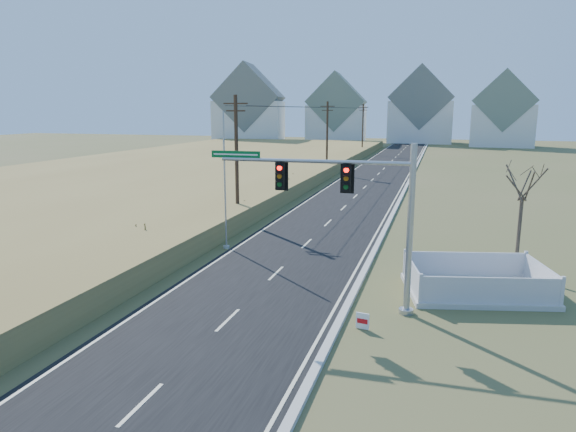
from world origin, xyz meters
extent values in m
plane|color=#4D5328|center=(0.00, 0.00, 0.00)|extent=(260.00, 260.00, 0.00)
cube|color=black|center=(0.00, 50.00, 0.03)|extent=(8.00, 180.00, 0.06)
cube|color=#B2AFA8|center=(4.15, 50.00, 0.09)|extent=(0.30, 180.00, 0.18)
cube|color=olive|center=(-24.00, 40.00, 0.65)|extent=(38.00, 110.00, 1.30)
cylinder|color=#422D1E|center=(-6.50, 15.00, 4.50)|extent=(0.26, 0.26, 9.00)
cube|color=#422D1E|center=(-6.50, 15.00, 8.40)|extent=(1.80, 0.10, 0.10)
cube|color=#422D1E|center=(-6.50, 15.00, 7.90)|extent=(1.40, 0.10, 0.10)
cylinder|color=#422D1E|center=(-6.50, 45.00, 4.50)|extent=(0.26, 0.26, 9.00)
cube|color=#422D1E|center=(-6.50, 45.00, 8.40)|extent=(1.80, 0.10, 0.10)
cube|color=#422D1E|center=(-6.50, 45.00, 7.90)|extent=(1.40, 0.10, 0.10)
cylinder|color=#422D1E|center=(-6.50, 75.00, 4.50)|extent=(0.26, 0.26, 9.00)
cube|color=#422D1E|center=(-6.50, 75.00, 8.40)|extent=(1.80, 0.10, 0.10)
cube|color=#422D1E|center=(-6.50, 75.00, 7.90)|extent=(1.40, 0.10, 0.10)
cube|color=silver|center=(-38.00, 100.00, 5.00)|extent=(17.38, 13.12, 10.00)
cube|color=slate|center=(-38.00, 100.00, 10.90)|extent=(17.69, 13.38, 16.29)
cube|color=silver|center=(-18.00, 108.00, 4.50)|extent=(14.66, 10.95, 9.00)
cube|color=slate|center=(-18.00, 108.00, 9.90)|extent=(14.93, 11.17, 14.26)
cube|color=silver|center=(2.00, 112.00, 5.00)|extent=(15.00, 10.00, 10.00)
cube|color=slate|center=(2.00, 112.00, 10.90)|extent=(15.27, 10.20, 15.27)
cube|color=silver|center=(20.00, 104.00, 4.50)|extent=(13.87, 10.31, 9.00)
cube|color=slate|center=(20.00, 104.00, 9.90)|extent=(14.12, 10.51, 13.24)
cylinder|color=#9EA0A5|center=(6.50, 0.78, 0.10)|extent=(0.58, 0.58, 0.19)
cylinder|color=#9EA0A5|center=(6.50, 0.78, 3.37)|extent=(0.25, 0.25, 6.75)
cylinder|color=#9EA0A5|center=(2.64, 0.71, 5.98)|extent=(7.71, 0.30, 0.15)
cube|color=black|center=(3.99, 0.73, 5.35)|extent=(0.35, 0.29, 1.05)
cube|color=black|center=(1.30, 0.68, 5.35)|extent=(0.35, 0.29, 1.05)
cube|color=#055923|center=(-0.63, 0.65, 6.17)|extent=(2.12, 0.08, 0.29)
cube|color=#B7B5AD|center=(9.28, 4.03, 0.11)|extent=(6.70, 5.31, 0.22)
cube|color=silver|center=(9.72, 2.21, 0.79)|extent=(5.49, 1.38, 1.12)
cube|color=silver|center=(8.85, 5.86, 0.79)|extent=(5.49, 1.38, 1.12)
cube|color=silver|center=(6.55, 3.38, 0.79)|extent=(0.94, 3.67, 1.12)
cube|color=silver|center=(12.02, 4.68, 0.79)|extent=(0.94, 3.67, 1.12)
cube|color=white|center=(5.06, -1.23, 0.33)|extent=(0.50, 0.13, 0.62)
cube|color=red|center=(5.05, -1.26, 0.33)|extent=(0.40, 0.08, 0.18)
cylinder|color=#B7B5AD|center=(-4.30, 7.81, 0.08)|extent=(0.36, 0.36, 0.16)
cylinder|color=#9EA0A5|center=(-4.30, 7.81, 3.95)|extent=(0.10, 0.10, 7.90)
cylinder|color=#4C3F33|center=(11.33, 7.48, 1.92)|extent=(0.18, 0.18, 3.84)
camera|label=1|loc=(7.51, -19.02, 7.97)|focal=32.00mm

